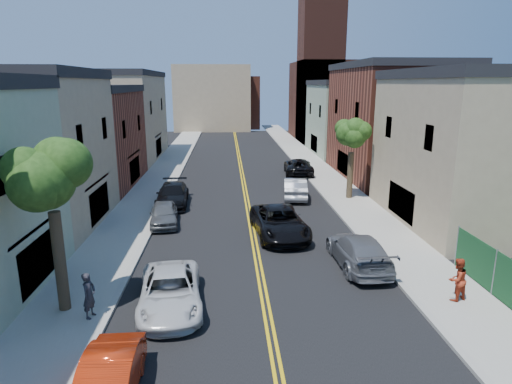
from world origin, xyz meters
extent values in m
cube|color=gray|center=(-7.90, 40.00, 0.07)|extent=(3.20, 100.00, 0.15)
cube|color=gray|center=(7.90, 40.00, 0.07)|extent=(3.20, 100.00, 0.15)
cube|color=gray|center=(-6.15, 40.00, 0.07)|extent=(0.30, 100.00, 0.15)
cube|color=gray|center=(6.15, 40.00, 0.07)|extent=(0.30, 100.00, 0.15)
cube|color=#998466|center=(-14.00, 25.00, 4.50)|extent=(9.00, 10.00, 9.00)
cube|color=brown|center=(-14.00, 36.00, 4.00)|extent=(9.00, 12.00, 8.00)
cube|color=#998466|center=(-14.00, 50.00, 4.75)|extent=(9.00, 16.00, 9.50)
cube|color=#998466|center=(14.00, 24.00, 4.50)|extent=(9.00, 12.00, 9.00)
cube|color=brown|center=(14.00, 38.00, 5.00)|extent=(9.00, 14.00, 10.00)
cube|color=gray|center=(14.00, 52.00, 4.25)|extent=(9.00, 12.00, 8.50)
cube|color=#4C2319|center=(17.50, 68.00, 6.00)|extent=(16.00, 14.00, 12.00)
cube|color=#4C2319|center=(12.50, 64.00, 11.00)|extent=(6.00, 6.00, 22.00)
cube|color=#998466|center=(-4.00, 82.00, 6.00)|extent=(14.00, 8.00, 12.00)
cube|color=brown|center=(0.00, 86.00, 5.00)|extent=(10.00, 8.00, 10.00)
cylinder|color=#372C1B|center=(-7.90, 14.00, 2.13)|extent=(0.44, 0.44, 3.96)
sphere|color=#17320D|center=(-7.90, 14.00, 6.45)|extent=(5.20, 5.20, 5.20)
sphere|color=#17320D|center=(-7.38, 13.61, 7.49)|extent=(3.90, 3.90, 3.90)
sphere|color=#17320D|center=(-8.42, 14.52, 5.93)|extent=(3.64, 3.64, 3.64)
cylinder|color=#372C1B|center=(7.90, 30.00, 1.91)|extent=(0.44, 0.44, 3.52)
sphere|color=#17320D|center=(7.90, 30.00, 5.65)|extent=(4.40, 4.40, 4.40)
sphere|color=#17320D|center=(8.34, 29.67, 6.53)|extent=(3.30, 3.30, 3.30)
sphere|color=#17320D|center=(7.46, 30.44, 5.21)|extent=(3.08, 3.08, 3.08)
imported|color=red|center=(-4.87, 8.69, 0.69)|extent=(1.53, 4.23, 1.39)
imported|color=silver|center=(-3.80, 14.04, 0.72)|extent=(2.91, 5.40, 1.44)
imported|color=#4E5155|center=(-5.50, 24.71, 0.72)|extent=(2.16, 4.37, 1.43)
imported|color=black|center=(-5.50, 29.28, 0.79)|extent=(2.40, 5.50, 1.57)
imported|color=#5B5D63|center=(4.88, 17.60, 0.79)|extent=(2.31, 5.46, 1.57)
imported|color=black|center=(4.95, 17.58, 0.73)|extent=(2.11, 4.40, 1.45)
imported|color=#95979C|center=(3.80, 30.71, 0.81)|extent=(2.28, 5.07, 1.62)
imported|color=black|center=(5.50, 39.55, 0.79)|extent=(3.09, 5.89, 1.58)
imported|color=black|center=(1.54, 22.17, 0.84)|extent=(3.30, 6.25, 1.67)
imported|color=#24232A|center=(-6.70, 13.29, 1.04)|extent=(0.57, 0.73, 1.78)
imported|color=#A53119|center=(7.72, 13.64, 1.05)|extent=(1.06, 0.94, 1.80)
camera|label=1|loc=(-1.47, -1.88, 8.73)|focal=30.46mm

